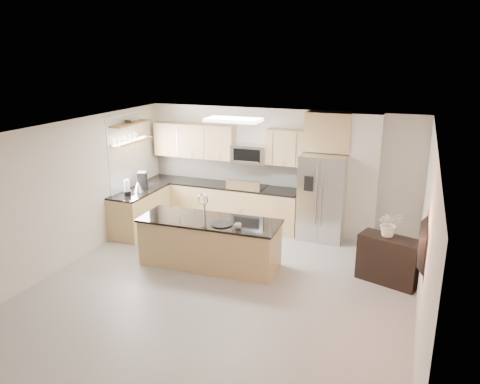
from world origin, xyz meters
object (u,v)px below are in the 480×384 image
at_px(blender, 127,189).
at_px(kettle, 138,186).
at_px(microwave, 250,154).
at_px(flower_vase, 390,217).
at_px(range, 247,206).
at_px(credenza, 389,260).
at_px(island, 210,242).
at_px(coffee_maker, 142,180).
at_px(television, 419,244).
at_px(cup, 238,226).
at_px(refrigerator, 323,197).
at_px(platter, 221,224).
at_px(bowl, 131,120).

xyz_separation_m(blender, kettle, (0.05, 0.33, -0.03)).
relative_size(microwave, flower_vase, 1.16).
distance_m(range, flower_vase, 3.50).
bearing_deg(microwave, credenza, -29.18).
xyz_separation_m(island, flower_vase, (3.03, 0.54, 0.69)).
bearing_deg(coffee_maker, television, -21.73).
bearing_deg(microwave, island, -88.99).
height_order(kettle, television, television).
relative_size(blender, kettle, 1.30).
bearing_deg(island, cup, -20.98).
xyz_separation_m(microwave, kettle, (-2.02, -1.29, -0.60)).
bearing_deg(island, coffee_maker, 148.67).
bearing_deg(refrigerator, blender, -158.86).
relative_size(credenza, blender, 3.00).
relative_size(credenza, kettle, 3.90).
relative_size(credenza, flower_vase, 1.53).
xyz_separation_m(credenza, flower_vase, (-0.05, 0.07, 0.73)).
relative_size(blender, television, 0.31).
relative_size(microwave, cup, 6.34).
height_order(range, microwave, microwave).
xyz_separation_m(refrigerator, coffee_maker, (-3.75, -0.84, 0.20)).
distance_m(credenza, platter, 2.89).
distance_m(refrigerator, blender, 4.01).
relative_size(refrigerator, bowl, 4.76).
height_order(microwave, refrigerator, microwave).
relative_size(microwave, blender, 2.27).
xyz_separation_m(cup, flower_vase, (2.39, 0.76, 0.21)).
bearing_deg(credenza, kettle, -166.90).
distance_m(refrigerator, flower_vase, 2.07).
bearing_deg(range, television, -41.64).
height_order(microwave, platter, microwave).
relative_size(kettle, coffee_maker, 0.73).
height_order(island, television, television).
distance_m(microwave, cup, 2.62).
distance_m(microwave, island, 2.51).
relative_size(island, bowl, 6.83).
bearing_deg(island, bowl, 151.04).
relative_size(blender, bowl, 0.89).
height_order(island, blender, island).
relative_size(cup, blender, 0.36).
xyz_separation_m(microwave, refrigerator, (1.66, -0.17, -0.74)).
height_order(kettle, coffee_maker, coffee_maker).
height_order(credenza, kettle, kettle).
relative_size(kettle, flower_vase, 0.39).
distance_m(kettle, television, 5.88).
bearing_deg(island, refrigerator, 49.59).
bearing_deg(coffee_maker, platter, -29.20).
relative_size(microwave, refrigerator, 0.43).
height_order(refrigerator, bowl, bowl).
bearing_deg(refrigerator, television, -58.96).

